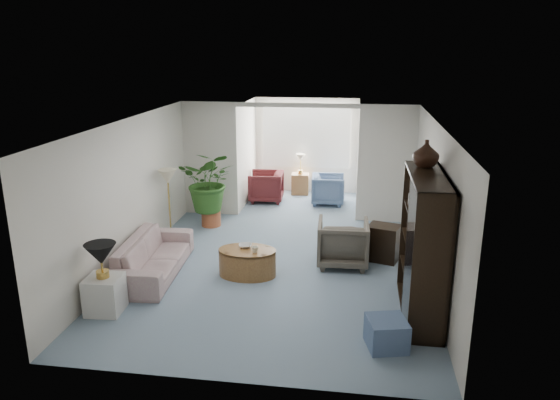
% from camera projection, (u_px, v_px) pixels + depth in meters
% --- Properties ---
extents(floor, '(6.00, 6.00, 0.00)m').
position_uv_depth(floor, '(275.00, 273.00, 8.82)').
color(floor, '#839BAE').
rests_on(floor, ground).
extents(sunroom_floor, '(2.60, 2.60, 0.00)m').
position_uv_depth(sunroom_floor, '(301.00, 203.00, 12.71)').
color(sunroom_floor, '#839BAE').
rests_on(sunroom_floor, ground).
extents(back_pier_left, '(1.20, 0.12, 2.50)m').
position_uv_depth(back_pier_left, '(210.00, 159.00, 11.58)').
color(back_pier_left, silver).
rests_on(back_pier_left, ground).
extents(back_pier_right, '(1.20, 0.12, 2.50)m').
position_uv_depth(back_pier_right, '(387.00, 165.00, 11.05)').
color(back_pier_right, silver).
rests_on(back_pier_right, ground).
extents(back_header, '(2.60, 0.12, 0.10)m').
position_uv_depth(back_header, '(297.00, 105.00, 10.97)').
color(back_header, silver).
rests_on(back_header, back_pier_left).
extents(window_pane, '(2.20, 0.02, 1.50)m').
position_uv_depth(window_pane, '(306.00, 138.00, 13.34)').
color(window_pane, white).
extents(window_blinds, '(2.20, 0.02, 1.50)m').
position_uv_depth(window_blinds, '(306.00, 138.00, 13.31)').
color(window_blinds, white).
extents(framed_picture, '(0.04, 0.50, 0.40)m').
position_uv_depth(framed_picture, '(436.00, 181.00, 7.90)').
color(framed_picture, '#B9AC94').
extents(sofa, '(0.97, 2.17, 0.62)m').
position_uv_depth(sofa, '(154.00, 256.00, 8.73)').
color(sofa, '#B9AB9D').
rests_on(sofa, ground).
extents(end_table, '(0.51, 0.51, 0.53)m').
position_uv_depth(end_table, '(105.00, 294.00, 7.49)').
color(end_table, silver).
rests_on(end_table, ground).
extents(table_lamp, '(0.44, 0.44, 0.30)m').
position_uv_depth(table_lamp, '(101.00, 254.00, 7.31)').
color(table_lamp, black).
rests_on(table_lamp, end_table).
extents(floor_lamp, '(0.36, 0.36, 0.28)m').
position_uv_depth(floor_lamp, '(168.00, 177.00, 10.05)').
color(floor_lamp, beige).
rests_on(floor_lamp, ground).
extents(coffee_table, '(1.08, 1.08, 0.45)m').
position_uv_depth(coffee_table, '(247.00, 262.00, 8.69)').
color(coffee_table, olive).
rests_on(coffee_table, ground).
extents(coffee_bowl, '(0.25, 0.25, 0.05)m').
position_uv_depth(coffee_bowl, '(245.00, 246.00, 8.72)').
color(coffee_bowl, beige).
rests_on(coffee_bowl, coffee_table).
extents(coffee_cup, '(0.12, 0.12, 0.10)m').
position_uv_depth(coffee_cup, '(255.00, 250.00, 8.50)').
color(coffee_cup, beige).
rests_on(coffee_cup, coffee_table).
extents(wingback_chair, '(0.88, 0.91, 0.80)m').
position_uv_depth(wingback_chair, '(343.00, 243.00, 9.08)').
color(wingback_chair, '#635A4E').
rests_on(wingback_chair, ground).
extents(side_table_dark, '(0.64, 0.57, 0.64)m').
position_uv_depth(side_table_dark, '(383.00, 243.00, 9.29)').
color(side_table_dark, black).
rests_on(side_table_dark, ground).
extents(entertainment_cabinet, '(0.48, 1.81, 2.01)m').
position_uv_depth(entertainment_cabinet, '(423.00, 246.00, 7.26)').
color(entertainment_cabinet, black).
rests_on(entertainment_cabinet, ground).
extents(cabinet_urn, '(0.37, 0.37, 0.38)m').
position_uv_depth(cabinet_urn, '(426.00, 154.00, 7.40)').
color(cabinet_urn, black).
rests_on(cabinet_urn, entertainment_cabinet).
extents(ottoman, '(0.57, 0.57, 0.38)m').
position_uv_depth(ottoman, '(387.00, 333.00, 6.62)').
color(ottoman, slate).
rests_on(ottoman, ground).
extents(plant_pot, '(0.40, 0.40, 0.32)m').
position_uv_depth(plant_pot, '(211.00, 218.00, 11.10)').
color(plant_pot, '#AD5632').
rests_on(plant_pot, ground).
extents(house_plant, '(1.16, 1.01, 1.29)m').
position_uv_depth(house_plant, '(210.00, 181.00, 10.87)').
color(house_plant, '#2D5D20').
rests_on(house_plant, plant_pot).
extents(sunroom_chair_blue, '(0.81, 0.79, 0.70)m').
position_uv_depth(sunroom_chair_blue, '(328.00, 189.00, 12.58)').
color(sunroom_chair_blue, slate).
rests_on(sunroom_chair_blue, ground).
extents(sunroom_chair_maroon, '(0.85, 0.82, 0.73)m').
position_uv_depth(sunroom_chair_maroon, '(266.00, 186.00, 12.78)').
color(sunroom_chair_maroon, maroon).
rests_on(sunroom_chair_maroon, ground).
extents(sunroom_table, '(0.45, 0.36, 0.53)m').
position_uv_depth(sunroom_table, '(300.00, 184.00, 13.42)').
color(sunroom_table, olive).
rests_on(sunroom_table, ground).
extents(shelf_clutter, '(0.30, 1.18, 1.06)m').
position_uv_depth(shelf_clutter, '(421.00, 244.00, 7.11)').
color(shelf_clutter, black).
rests_on(shelf_clutter, entertainment_cabinet).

